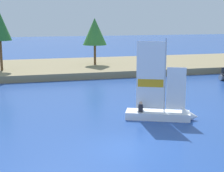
{
  "coord_description": "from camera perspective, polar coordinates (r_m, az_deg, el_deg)",
  "views": [
    {
      "loc": [
        -5.0,
        -15.52,
        6.41
      ],
      "look_at": [
        1.63,
        9.73,
        1.2
      ],
      "focal_mm": 56.1,
      "sensor_mm": 36.0,
      "label": 1
    }
  ],
  "objects": [
    {
      "name": "ground_plane",
      "position": [
        17.52,
        2.96,
        -10.19
      ],
      "size": [
        200.0,
        200.0,
        0.0
      ],
      "primitive_type": "plane",
      "color": "#234793"
    },
    {
      "name": "sailboat",
      "position": [
        22.47,
        9.06,
        -4.24
      ],
      "size": [
        4.65,
        2.93,
        5.48
      ],
      "rotation": [
        0.0,
        0.0,
        -0.41
      ],
      "color": "white",
      "rests_on": "ground"
    },
    {
      "name": "shore_bank",
      "position": [
        42.36,
        -7.8,
        2.97
      ],
      "size": [
        80.0,
        13.49,
        0.72
      ],
      "primitive_type": "cube",
      "color": "#897A56",
      "rests_on": "ground"
    },
    {
      "name": "shoreline_tree_centre",
      "position": [
        41.76,
        -2.84,
        8.84
      ],
      "size": [
        2.83,
        2.83,
        5.51
      ],
      "color": "brown",
      "rests_on": "shore_bank"
    }
  ]
}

